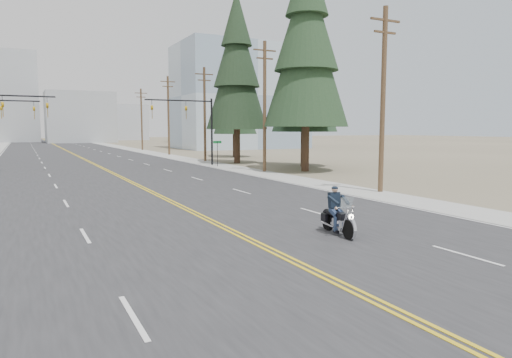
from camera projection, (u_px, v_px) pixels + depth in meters
The scene contains 20 objects.
ground_plane at pixel (259, 245), 15.12m from camera, with size 400.00×400.00×0.00m, color #776D56.
road at pixel (68, 152), 77.06m from camera, with size 20.00×200.00×0.01m, color #303033.
sidewalk_right at pixel (137, 150), 82.27m from camera, with size 3.00×200.00×0.01m, color #A5A5A0.
traffic_mast_right at pixel (193, 118), 46.96m from camera, with size 7.10×0.26×7.00m.
street_sign at pixel (217, 149), 46.36m from camera, with size 0.90×0.06×2.62m.
utility_pole_a at pixel (383, 97), 27.23m from camera, with size 2.20×0.30×11.00m.
utility_pole_b at pixel (265, 105), 40.48m from camera, with size 2.20×0.30×11.50m.
utility_pole_c at pixel (205, 113), 53.78m from camera, with size 2.20×0.30×11.00m.
utility_pole_d at pixel (168, 114), 67.02m from camera, with size 2.20×0.30×11.50m.
utility_pole_e at pixel (142, 118), 82.09m from camera, with size 2.20×0.30×11.00m.
glass_building at pixel (240, 98), 90.45m from camera, with size 24.00×16.00×20.00m, color #9EB5CC.
haze_bldg_b at pixel (80, 118), 128.59m from camera, with size 18.00×14.00×14.00m, color #ADB2B7.
haze_bldg_c at pixel (206, 111), 129.58m from camera, with size 16.00×12.00×18.00m, color #B7BCC6.
haze_bldg_d at pixel (0, 97), 132.15m from camera, with size 20.00×15.00×26.00m, color #ADB2B7.
haze_bldg_e at pixel (124, 123), 158.51m from camera, with size 14.00×14.00×12.00m, color #B7BCC6.
motorcyclist at pixel (338, 211), 16.54m from camera, with size 0.96×2.25×1.76m, color black, non-canonical shape.
conifer_near at pixel (307, 41), 40.26m from camera, with size 7.62×7.62×20.18m.
conifer_mid at pixel (305, 65), 45.84m from camera, with size 6.67×6.67×17.80m.
conifer_tall at pixel (237, 64), 50.35m from camera, with size 6.85×6.85×19.01m.
conifer_far at pixel (235, 90), 61.71m from camera, with size 5.89×5.89×15.79m.
Camera 1 is at (-6.84, -13.11, 3.85)m, focal length 32.00 mm.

